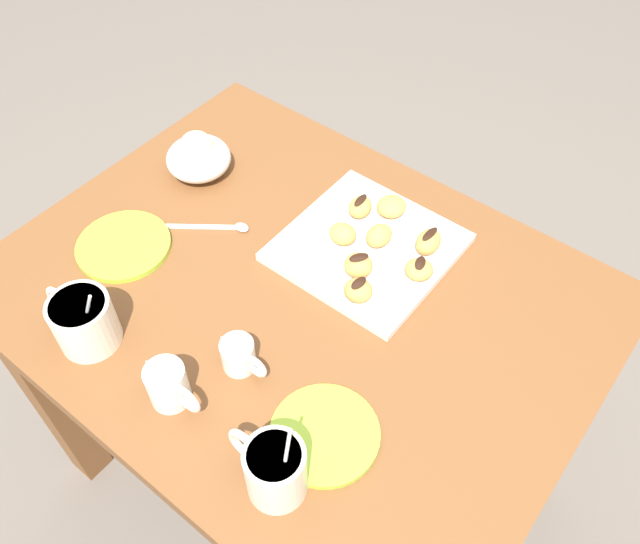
{
  "coord_description": "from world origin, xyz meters",
  "views": [
    {
      "loc": [
        -0.45,
        0.51,
        1.59
      ],
      "look_at": [
        -0.02,
        -0.04,
        0.74
      ],
      "focal_mm": 37.04,
      "sensor_mm": 36.0,
      "label": 1
    }
  ],
  "objects_px": {
    "cream_pitcher_white": "(168,384)",
    "beignet_3": "(379,236)",
    "beignet_5": "(391,206)",
    "chocolate_sauce_pitcher": "(239,354)",
    "beignet_6": "(358,265)",
    "beignet_4": "(428,242)",
    "dining_table": "(298,337)",
    "beignet_1": "(419,270)",
    "ice_cream_bowl": "(198,156)",
    "beignet_2": "(360,207)",
    "beignet_0": "(358,290)",
    "coffee_mug_cream_right": "(83,320)",
    "beignet_7": "(341,233)",
    "pastry_plate_square": "(367,247)",
    "coffee_mug_cream_left": "(274,468)",
    "saucer_lime_right": "(124,246)",
    "saucer_lime_left": "(325,434)"
  },
  "relations": [
    {
      "from": "beignet_3",
      "to": "beignet_6",
      "type": "xyz_separation_m",
      "value": [
        -0.01,
        0.08,
        0.0
      ]
    },
    {
      "from": "cream_pitcher_white",
      "to": "chocolate_sauce_pitcher",
      "type": "bearing_deg",
      "value": -111.31
    },
    {
      "from": "beignet_6",
      "to": "cream_pitcher_white",
      "type": "bearing_deg",
      "value": 77.19
    },
    {
      "from": "saucer_lime_right",
      "to": "coffee_mug_cream_left",
      "type": "bearing_deg",
      "value": 161.91
    },
    {
      "from": "cream_pitcher_white",
      "to": "beignet_7",
      "type": "height_order",
      "value": "cream_pitcher_white"
    },
    {
      "from": "coffee_mug_cream_left",
      "to": "coffee_mug_cream_right",
      "type": "height_order",
      "value": "coffee_mug_cream_left"
    },
    {
      "from": "beignet_4",
      "to": "beignet_7",
      "type": "height_order",
      "value": "beignet_4"
    },
    {
      "from": "beignet_4",
      "to": "beignet_6",
      "type": "height_order",
      "value": "same"
    },
    {
      "from": "beignet_4",
      "to": "beignet_6",
      "type": "xyz_separation_m",
      "value": [
        0.06,
        0.12,
        -0.0
      ]
    },
    {
      "from": "coffee_mug_cream_left",
      "to": "ice_cream_bowl",
      "type": "relative_size",
      "value": 1.19
    },
    {
      "from": "beignet_3",
      "to": "coffee_mug_cream_right",
      "type": "bearing_deg",
      "value": 60.44
    },
    {
      "from": "pastry_plate_square",
      "to": "beignet_1",
      "type": "distance_m",
      "value": 0.11
    },
    {
      "from": "coffee_mug_cream_left",
      "to": "saucer_lime_right",
      "type": "relative_size",
      "value": 0.89
    },
    {
      "from": "cream_pitcher_white",
      "to": "beignet_3",
      "type": "relative_size",
      "value": 1.99
    },
    {
      "from": "dining_table",
      "to": "beignet_1",
      "type": "height_order",
      "value": "beignet_1"
    },
    {
      "from": "ice_cream_bowl",
      "to": "beignet_7",
      "type": "distance_m",
      "value": 0.33
    },
    {
      "from": "beignet_2",
      "to": "beignet_7",
      "type": "relative_size",
      "value": 1.02
    },
    {
      "from": "cream_pitcher_white",
      "to": "chocolate_sauce_pitcher",
      "type": "distance_m",
      "value": 0.11
    },
    {
      "from": "beignet_5",
      "to": "beignet_0",
      "type": "bearing_deg",
      "value": 109.08
    },
    {
      "from": "beignet_4",
      "to": "beignet_5",
      "type": "relative_size",
      "value": 1.0
    },
    {
      "from": "beignet_1",
      "to": "beignet_2",
      "type": "xyz_separation_m",
      "value": [
        0.16,
        -0.06,
        0.0
      ]
    },
    {
      "from": "beignet_3",
      "to": "beignet_5",
      "type": "bearing_deg",
      "value": -71.66
    },
    {
      "from": "cream_pitcher_white",
      "to": "beignet_4",
      "type": "relative_size",
      "value": 1.88
    },
    {
      "from": "ice_cream_bowl",
      "to": "beignet_7",
      "type": "xyz_separation_m",
      "value": [
        -0.33,
        -0.01,
        -0.01
      ]
    },
    {
      "from": "beignet_0",
      "to": "beignet_6",
      "type": "height_order",
      "value": "beignet_6"
    },
    {
      "from": "coffee_mug_cream_left",
      "to": "cream_pitcher_white",
      "type": "xyz_separation_m",
      "value": [
        0.21,
        -0.01,
        -0.01
      ]
    },
    {
      "from": "ice_cream_bowl",
      "to": "beignet_2",
      "type": "relative_size",
      "value": 2.44
    },
    {
      "from": "dining_table",
      "to": "beignet_0",
      "type": "xyz_separation_m",
      "value": [
        -0.1,
        -0.04,
        0.17
      ]
    },
    {
      "from": "beignet_1",
      "to": "chocolate_sauce_pitcher",
      "type": "bearing_deg",
      "value": 68.1
    },
    {
      "from": "saucer_lime_left",
      "to": "pastry_plate_square",
      "type": "bearing_deg",
      "value": -64.02
    },
    {
      "from": "coffee_mug_cream_right",
      "to": "cream_pitcher_white",
      "type": "distance_m",
      "value": 0.18
    },
    {
      "from": "pastry_plate_square",
      "to": "beignet_1",
      "type": "bearing_deg",
      "value": 177.24
    },
    {
      "from": "chocolate_sauce_pitcher",
      "to": "beignet_3",
      "type": "xyz_separation_m",
      "value": [
        -0.03,
        -0.33,
        0.0
      ]
    },
    {
      "from": "saucer_lime_left",
      "to": "beignet_7",
      "type": "height_order",
      "value": "beignet_7"
    },
    {
      "from": "beignet_6",
      "to": "beignet_2",
      "type": "bearing_deg",
      "value": -55.31
    },
    {
      "from": "beignet_4",
      "to": "beignet_7",
      "type": "bearing_deg",
      "value": 29.28
    },
    {
      "from": "beignet_1",
      "to": "beignet_6",
      "type": "height_order",
      "value": "beignet_6"
    },
    {
      "from": "coffee_mug_cream_right",
      "to": "beignet_6",
      "type": "distance_m",
      "value": 0.44
    },
    {
      "from": "coffee_mug_cream_right",
      "to": "cream_pitcher_white",
      "type": "relative_size",
      "value": 1.31
    },
    {
      "from": "coffee_mug_cream_right",
      "to": "beignet_3",
      "type": "xyz_separation_m",
      "value": [
        -0.25,
        -0.44,
        -0.02
      ]
    },
    {
      "from": "dining_table",
      "to": "beignet_1",
      "type": "bearing_deg",
      "value": -136.03
    },
    {
      "from": "beignet_0",
      "to": "beignet_4",
      "type": "relative_size",
      "value": 0.86
    },
    {
      "from": "beignet_5",
      "to": "beignet_1",
      "type": "bearing_deg",
      "value": 141.48
    },
    {
      "from": "coffee_mug_cream_right",
      "to": "beignet_3",
      "type": "relative_size",
      "value": 2.61
    },
    {
      "from": "ice_cream_bowl",
      "to": "beignet_6",
      "type": "distance_m",
      "value": 0.4
    },
    {
      "from": "beignet_4",
      "to": "beignet_6",
      "type": "distance_m",
      "value": 0.13
    },
    {
      "from": "pastry_plate_square",
      "to": "beignet_1",
      "type": "height_order",
      "value": "beignet_1"
    },
    {
      "from": "pastry_plate_square",
      "to": "beignet_2",
      "type": "bearing_deg",
      "value": -43.91
    },
    {
      "from": "cream_pitcher_white",
      "to": "beignet_4",
      "type": "height_order",
      "value": "cream_pitcher_white"
    },
    {
      "from": "saucer_lime_right",
      "to": "beignet_3",
      "type": "bearing_deg",
      "value": -142.12
    }
  ]
}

